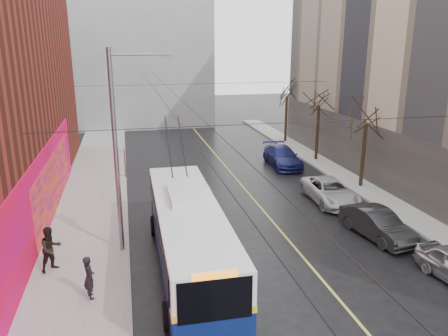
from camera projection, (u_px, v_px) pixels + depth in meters
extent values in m
cube|color=gray|center=(87.00, 236.00, 21.31)|extent=(4.00, 60.00, 0.15)
cube|color=gray|center=(396.00, 208.00, 24.94)|extent=(2.00, 60.00, 0.15)
cube|color=#BFB74C|center=(260.00, 207.00, 25.23)|extent=(0.12, 50.00, 0.01)
cube|color=#D2046B|center=(31.00, 218.00, 18.49)|extent=(0.08, 28.00, 4.00)
cube|color=#A7056D|center=(54.00, 184.00, 24.23)|extent=(0.06, 12.00, 3.20)
cube|color=#4C4742|center=(394.00, 165.00, 26.49)|extent=(0.06, 36.00, 4.00)
cube|color=gray|center=(119.00, 44.00, 50.21)|extent=(20.00, 12.00, 18.00)
cylinder|color=slate|center=(116.00, 156.00, 18.58)|extent=(0.20, 0.20, 9.00)
cube|color=#540C19|center=(125.00, 163.00, 18.74)|extent=(0.04, 0.60, 1.10)
cylinder|color=slate|center=(139.00, 54.00, 17.68)|extent=(2.40, 0.10, 0.10)
cube|color=slate|center=(167.00, 57.00, 17.94)|extent=(0.50, 0.22, 0.12)
cylinder|color=black|center=(163.00, 100.00, 23.33)|extent=(0.02, 60.00, 0.02)
cylinder|color=black|center=(181.00, 100.00, 23.54)|extent=(0.02, 60.00, 0.02)
cylinder|color=black|center=(292.00, 123.00, 15.65)|extent=(18.00, 0.02, 0.02)
cylinder|color=black|center=(208.00, 84.00, 30.65)|extent=(18.00, 0.02, 0.02)
cylinder|color=black|center=(363.00, 157.00, 28.13)|extent=(0.24, 0.24, 4.20)
cylinder|color=black|center=(317.00, 133.00, 34.66)|extent=(0.24, 0.24, 4.48)
cylinder|color=black|center=(286.00, 120.00, 41.23)|extent=(0.24, 0.24, 4.37)
ellipsoid|color=slate|center=(211.00, 73.00, 16.14)|extent=(0.44, 0.20, 0.12)
ellipsoid|color=slate|center=(224.00, 81.00, 19.08)|extent=(0.44, 0.20, 0.12)
ellipsoid|color=slate|center=(201.00, 97.00, 19.82)|extent=(0.44, 0.20, 0.12)
cube|color=#0A184C|center=(189.00, 249.00, 18.12)|extent=(2.62, 11.47, 1.43)
cube|color=silver|center=(188.00, 219.00, 17.75)|extent=(2.62, 11.47, 1.24)
cube|color=#EFAC15|center=(189.00, 233.00, 17.92)|extent=(2.66, 11.51, 0.21)
cube|color=black|center=(215.00, 301.00, 12.40)|extent=(2.19, 0.06, 1.34)
cube|color=black|center=(174.00, 181.00, 23.17)|extent=(2.19, 0.06, 1.14)
cube|color=black|center=(157.00, 224.00, 17.52)|extent=(0.16, 10.49, 0.95)
cube|color=black|center=(218.00, 219.00, 18.03)|extent=(0.16, 10.49, 0.95)
cube|color=silver|center=(185.00, 194.00, 18.43)|extent=(1.37, 2.88, 0.29)
cylinder|color=black|center=(167.00, 316.00, 14.40)|extent=(0.30, 0.96, 0.95)
cylinder|color=black|center=(240.00, 307.00, 14.90)|extent=(0.30, 0.96, 0.95)
cylinder|color=black|center=(154.00, 225.00, 21.57)|extent=(0.30, 0.96, 0.95)
cylinder|color=black|center=(203.00, 221.00, 22.07)|extent=(0.30, 0.96, 0.95)
cylinder|color=black|center=(169.00, 145.00, 21.12)|extent=(0.10, 3.31, 2.34)
cylinder|color=black|center=(182.00, 145.00, 21.26)|extent=(0.10, 3.31, 2.34)
imported|color=#28282A|center=(377.00, 224.00, 21.16)|extent=(2.09, 4.43, 1.40)
imported|color=silver|center=(330.00, 191.00, 25.92)|extent=(2.40, 4.94, 1.35)
imported|color=navy|center=(282.00, 157.00, 33.58)|extent=(2.27, 5.16, 1.48)
imported|color=#B2B3B7|center=(190.00, 181.00, 27.30)|extent=(2.43, 4.96, 1.63)
imported|color=black|center=(89.00, 277.00, 15.81)|extent=(0.57, 0.70, 1.65)
imported|color=black|center=(51.00, 249.00, 17.73)|extent=(1.16, 1.12, 1.89)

